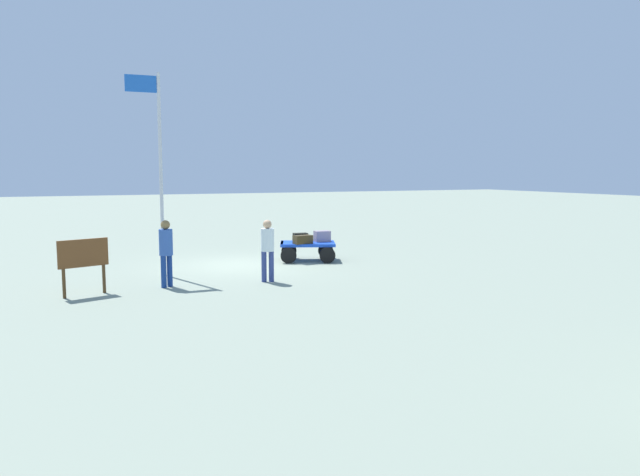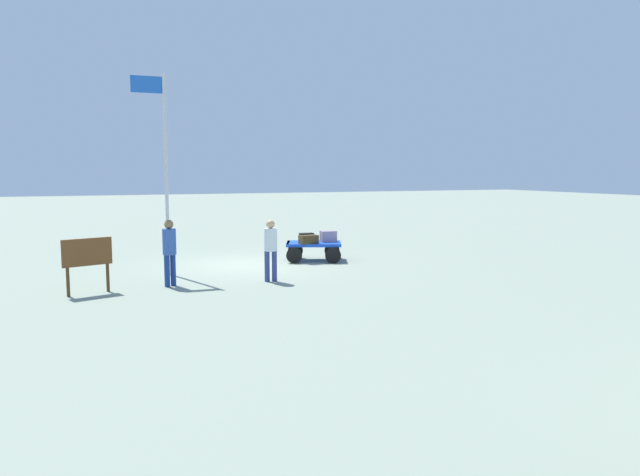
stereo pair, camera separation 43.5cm
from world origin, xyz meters
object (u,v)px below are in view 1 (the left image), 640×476
suitcase_navy (303,239)px  worker_trailing (166,248)px  suitcase_olive (322,236)px  flagpole (158,160)px  luggage_cart (307,247)px  suitcase_grey (300,237)px  signboard (83,257)px  worker_lead (267,245)px

suitcase_navy → worker_trailing: (4.87, 2.47, 0.27)m
suitcase_olive → flagpole: flagpole is taller
luggage_cart → suitcase_grey: (0.11, -0.30, 0.31)m
flagpole → signboard: 3.86m
suitcase_olive → suitcase_grey: (0.67, -0.32, -0.04)m
suitcase_navy → worker_lead: (2.21, 2.83, 0.24)m
worker_lead → worker_trailing: size_ratio=0.97×
suitcase_olive → luggage_cart: bearing=-1.2°
signboard → suitcase_grey: bearing=-154.7°
flagpole → signboard: bearing=44.5°
suitcase_grey → worker_lead: size_ratio=0.30×
suitcase_navy → flagpole: flagpole is taller
suitcase_grey → worker_trailing: size_ratio=0.29×
worker_trailing → flagpole: flagpole is taller
suitcase_olive → worker_lead: bearing=45.7°
suitcase_grey → flagpole: 5.64m
luggage_cart → signboard: (7.16, 3.03, 0.48)m
suitcase_navy → worker_trailing: 5.46m
suitcase_navy → signboard: size_ratio=0.47×
signboard → worker_lead: bearing=178.7°
worker_lead → luggage_cart: bearing=-128.5°
suitcase_grey → signboard: 7.80m
suitcase_navy → flagpole: size_ratio=0.11×
luggage_cart → suitcase_olive: size_ratio=3.99×
worker_trailing → signboard: (2.02, 0.26, -0.10)m
suitcase_navy → suitcase_grey: (-0.17, -0.61, 0.00)m
luggage_cart → flagpole: (5.00, 0.90, 2.87)m
signboard → worker_trailing: bearing=-172.7°
luggage_cart → suitcase_grey: size_ratio=4.28×
suitcase_olive → suitcase_grey: size_ratio=1.07×
suitcase_olive → signboard: size_ratio=0.39×
luggage_cart → suitcase_navy: 0.52m
suitcase_navy → worker_trailing: worker_trailing is taller
luggage_cart → worker_trailing: worker_trailing is taller
luggage_cart → worker_lead: bearing=51.5°
signboard → suitcase_navy: bearing=-158.4°
suitcase_grey → flagpole: flagpole is taller
luggage_cart → suitcase_navy: (0.28, 0.31, 0.31)m
luggage_cart → suitcase_grey: 0.45m
luggage_cart → worker_lead: (2.49, 3.14, 0.55)m
signboard → luggage_cart: bearing=-157.1°
suitcase_olive → suitcase_grey: 0.74m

